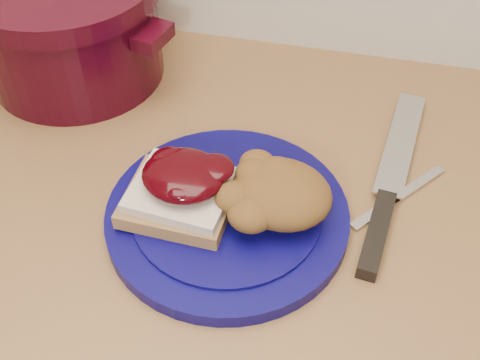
% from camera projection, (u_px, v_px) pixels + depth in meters
% --- Properties ---
extents(base_cabinet, '(4.00, 0.60, 0.86)m').
position_uv_depth(base_cabinet, '(224.00, 359.00, 1.07)').
color(base_cabinet, beige).
rests_on(base_cabinet, floor).
extents(plate, '(0.31, 0.31, 0.02)m').
position_uv_depth(plate, '(227.00, 216.00, 0.68)').
color(plate, '#08054A').
rests_on(plate, wood_countertop).
extents(sandwich, '(0.12, 0.11, 0.06)m').
position_uv_depth(sandwich, '(181.00, 189.00, 0.65)').
color(sandwich, olive).
rests_on(sandwich, plate).
extents(stuffing_mound, '(0.12, 0.11, 0.06)m').
position_uv_depth(stuffing_mound, '(281.00, 194.00, 0.65)').
color(stuffing_mound, brown).
rests_on(stuffing_mound, plate).
extents(chef_knife, '(0.07, 0.32, 0.02)m').
position_uv_depth(chef_knife, '(384.00, 206.00, 0.69)').
color(chef_knife, black).
rests_on(chef_knife, wood_countertop).
extents(butter_knife, '(0.11, 0.13, 0.00)m').
position_uv_depth(butter_knife, '(399.00, 196.00, 0.71)').
color(butter_knife, silver).
rests_on(butter_knife, wood_countertop).
extents(dutch_oven, '(0.31, 0.31, 0.17)m').
position_uv_depth(dutch_oven, '(70.00, 27.00, 0.83)').
color(dutch_oven, black).
rests_on(dutch_oven, wood_countertop).
extents(pepper_grinder, '(0.07, 0.07, 0.12)m').
position_uv_depth(pepper_grinder, '(59.00, 12.00, 0.88)').
color(pepper_grinder, black).
rests_on(pepper_grinder, wood_countertop).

